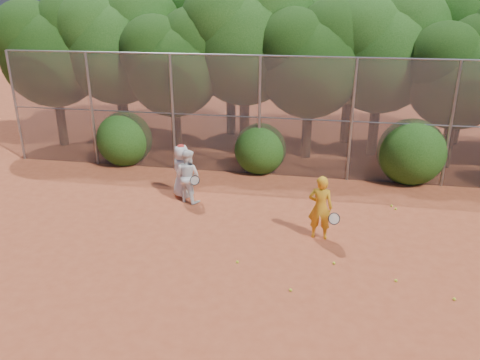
# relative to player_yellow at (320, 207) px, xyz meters

# --- Properties ---
(ground) EXTENTS (80.00, 80.00, 0.00)m
(ground) POSITION_rel_player_yellow_xyz_m (-1.19, -1.69, -0.83)
(ground) COLOR #9A3F22
(ground) RESTS_ON ground
(fence_back) EXTENTS (20.05, 0.09, 4.03)m
(fence_back) POSITION_rel_player_yellow_xyz_m (-1.31, 4.31, 1.22)
(fence_back) COLOR gray
(fence_back) RESTS_ON ground
(tree_0) EXTENTS (4.38, 3.81, 6.00)m
(tree_0) POSITION_rel_player_yellow_xyz_m (-10.63, 6.35, 3.10)
(tree_0) COLOR black
(tree_0) RESTS_ON ground
(tree_1) EXTENTS (4.64, 4.03, 6.35)m
(tree_1) POSITION_rel_player_yellow_xyz_m (-8.13, 6.85, 3.33)
(tree_1) COLOR black
(tree_1) RESTS_ON ground
(tree_2) EXTENTS (3.99, 3.47, 5.47)m
(tree_2) POSITION_rel_player_yellow_xyz_m (-5.64, 6.15, 2.75)
(tree_2) COLOR black
(tree_2) RESTS_ON ground
(tree_3) EXTENTS (4.89, 4.26, 6.70)m
(tree_3) POSITION_rel_player_yellow_xyz_m (-3.13, 7.16, 3.56)
(tree_3) COLOR black
(tree_3) RESTS_ON ground
(tree_4) EXTENTS (4.19, 3.64, 5.73)m
(tree_4) POSITION_rel_player_yellow_xyz_m (-0.64, 6.55, 2.93)
(tree_4) COLOR black
(tree_4) RESTS_ON ground
(tree_5) EXTENTS (4.51, 3.92, 6.17)m
(tree_5) POSITION_rel_player_yellow_xyz_m (1.87, 7.35, 3.22)
(tree_5) COLOR black
(tree_5) RESTS_ON ground
(tree_6) EXTENTS (3.86, 3.36, 5.29)m
(tree_6) POSITION_rel_player_yellow_xyz_m (4.36, 6.35, 2.64)
(tree_6) COLOR black
(tree_6) RESTS_ON ground
(tree_9) EXTENTS (4.83, 4.20, 6.62)m
(tree_9) POSITION_rel_player_yellow_xyz_m (-9.13, 9.16, 3.51)
(tree_9) COLOR black
(tree_9) RESTS_ON ground
(tree_10) EXTENTS (5.15, 4.48, 7.06)m
(tree_10) POSITION_rel_player_yellow_xyz_m (-4.12, 9.36, 3.80)
(tree_10) COLOR black
(tree_10) RESTS_ON ground
(tree_11) EXTENTS (4.64, 4.03, 6.35)m
(tree_11) POSITION_rel_player_yellow_xyz_m (0.87, 8.95, 3.33)
(tree_11) COLOR black
(tree_11) RESTS_ON ground
(tree_12) EXTENTS (5.02, 4.37, 6.88)m
(tree_12) POSITION_rel_player_yellow_xyz_m (5.38, 9.56, 3.68)
(tree_12) COLOR black
(tree_12) RESTS_ON ground
(bush_0) EXTENTS (2.00, 2.00, 2.00)m
(bush_0) POSITION_rel_player_yellow_xyz_m (-7.19, 4.61, 0.17)
(bush_0) COLOR #193F0F
(bush_0) RESTS_ON ground
(bush_1) EXTENTS (1.80, 1.80, 1.80)m
(bush_1) POSITION_rel_player_yellow_xyz_m (-2.19, 4.61, 0.07)
(bush_1) COLOR #193F0F
(bush_1) RESTS_ON ground
(bush_2) EXTENTS (2.20, 2.20, 2.20)m
(bush_2) POSITION_rel_player_yellow_xyz_m (2.81, 4.61, 0.27)
(bush_2) COLOR #193F0F
(bush_2) RESTS_ON ground
(player_yellow) EXTENTS (0.83, 0.53, 1.67)m
(player_yellow) POSITION_rel_player_yellow_xyz_m (0.00, 0.00, 0.00)
(player_yellow) COLOR orange
(player_yellow) RESTS_ON ground
(player_teen) EXTENTS (0.95, 0.89, 1.66)m
(player_teen) POSITION_rel_player_yellow_xyz_m (-4.18, 1.93, -0.01)
(player_teen) COLOR silver
(player_teen) RESTS_ON ground
(player_white) EXTENTS (0.95, 0.86, 1.62)m
(player_white) POSITION_rel_player_yellow_xyz_m (-3.91, 1.61, -0.02)
(player_white) COLOR white
(player_white) RESTS_ON ground
(ball_0) EXTENTS (0.07, 0.07, 0.07)m
(ball_0) POSITION_rel_player_yellow_xyz_m (0.39, -1.26, -0.80)
(ball_0) COLOR #C9D226
(ball_0) RESTS_ON ground
(ball_1) EXTENTS (0.07, 0.07, 0.07)m
(ball_1) POSITION_rel_player_yellow_xyz_m (2.14, 2.08, -0.80)
(ball_1) COLOR #C9D226
(ball_1) RESTS_ON ground
(ball_2) EXTENTS (0.07, 0.07, 0.07)m
(ball_2) POSITION_rel_player_yellow_xyz_m (-0.50, -2.51, -0.80)
(ball_2) COLOR #C9D226
(ball_2) RESTS_ON ground
(ball_3) EXTENTS (0.07, 0.07, 0.07)m
(ball_3) POSITION_rel_player_yellow_xyz_m (1.69, -1.74, -0.80)
(ball_3) COLOR #C9D226
(ball_3) RESTS_ON ground
(ball_4) EXTENTS (0.07, 0.07, 0.07)m
(ball_4) POSITION_rel_player_yellow_xyz_m (-1.80, -1.62, -0.80)
(ball_4) COLOR #C9D226
(ball_4) RESTS_ON ground
(ball_5) EXTENTS (0.07, 0.07, 0.07)m
(ball_5) POSITION_rel_player_yellow_xyz_m (2.05, 2.28, -0.80)
(ball_5) COLOR #C9D226
(ball_5) RESTS_ON ground
(ball_6) EXTENTS (0.07, 0.07, 0.07)m
(ball_6) POSITION_rel_player_yellow_xyz_m (2.77, -2.21, -0.80)
(ball_6) COLOR #C9D226
(ball_6) RESTS_ON ground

